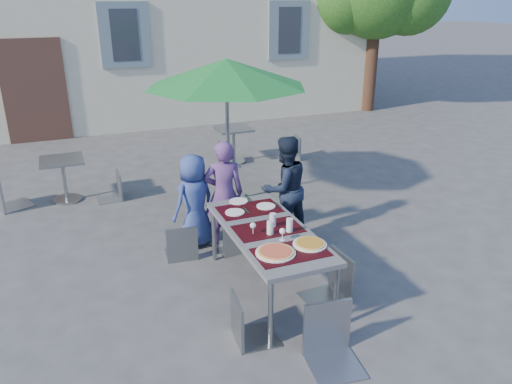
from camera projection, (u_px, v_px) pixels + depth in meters
name	position (u px, v px, depth m)	size (l,w,h in m)	color
ground	(245.00, 300.00, 5.35)	(90.00, 90.00, 0.00)	#424244
dining_table	(268.00, 234.00, 5.26)	(0.80, 1.85, 0.76)	#434448
pizza_near_left	(276.00, 252.00, 4.74)	(0.39, 0.39, 0.03)	white
pizza_near_right	(310.00, 244.00, 4.90)	(0.34, 0.34, 0.03)	white
glassware	(276.00, 225.00, 5.15)	(0.44, 0.39, 0.15)	silver
place_settings	(247.00, 206.00, 5.78)	(0.65, 0.51, 0.01)	white
child_0	(194.00, 201.00, 6.32)	(0.60, 0.39, 1.22)	#304386
child_1	(224.00, 194.00, 6.32)	(0.51, 0.33, 1.39)	#5C3873
child_2	(285.00, 188.00, 6.49)	(0.68, 0.39, 1.39)	#171F32
chair_0	(180.00, 222.00, 6.01)	(0.42, 0.42, 0.86)	gray
chair_1	(235.00, 208.00, 6.15)	(0.51, 0.51, 1.00)	#93999E
chair_2	(281.00, 212.00, 6.29)	(0.48, 0.48, 0.85)	gray
chair_3	(247.00, 294.00, 4.54)	(0.43, 0.43, 0.89)	gray
chair_4	(335.00, 250.00, 5.18)	(0.46, 0.45, 0.97)	gray
chair_5	(334.00, 302.00, 4.27)	(0.50, 0.51, 1.01)	gray
patio_umbrella	(226.00, 74.00, 7.16)	(2.40, 2.40, 2.20)	#9EA1A5
cafe_table_0	(64.00, 174.00, 7.75)	(0.64, 0.64, 0.69)	#9EA1A5
bg_chair_l_0	(0.00, 170.00, 7.40)	(0.62, 0.62, 1.05)	gray
bg_chair_r_0	(112.00, 170.00, 7.80)	(0.38, 0.38, 0.84)	gray
cafe_table_1	(234.00, 140.00, 9.53)	(0.64, 0.64, 0.69)	#9EA1A5
bg_chair_l_1	(224.00, 140.00, 9.33)	(0.47, 0.47, 0.86)	gray
bg_chair_r_1	(293.00, 135.00, 9.70)	(0.43, 0.43, 0.86)	#93999E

